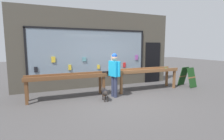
{
  "coord_description": "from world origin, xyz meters",
  "views": [
    {
      "loc": [
        -2.63,
        -5.4,
        1.89
      ],
      "look_at": [
        -0.01,
        0.78,
        0.99
      ],
      "focal_mm": 28.0,
      "sensor_mm": 36.0,
      "label": 1
    }
  ],
  "objects_px": {
    "display_table_left": "(67,79)",
    "small_dog": "(105,92)",
    "display_table_right": "(146,72)",
    "person_browsing": "(114,72)",
    "sandwich_board_sign": "(187,77)"
  },
  "relations": [
    {
      "from": "person_browsing",
      "to": "sandwich_board_sign",
      "type": "relative_size",
      "value": 1.82
    },
    {
      "from": "person_browsing",
      "to": "display_table_left",
      "type": "bearing_deg",
      "value": 59.67
    },
    {
      "from": "display_table_left",
      "to": "small_dog",
      "type": "xyz_separation_m",
      "value": [
        1.17,
        -0.77,
        -0.43
      ]
    },
    {
      "from": "display_table_right",
      "to": "person_browsing",
      "type": "relative_size",
      "value": 1.75
    },
    {
      "from": "sandwich_board_sign",
      "to": "person_browsing",
      "type": "bearing_deg",
      "value": 172.78
    },
    {
      "from": "sandwich_board_sign",
      "to": "small_dog",
      "type": "bearing_deg",
      "value": 175.99
    },
    {
      "from": "small_dog",
      "to": "display_table_left",
      "type": "bearing_deg",
      "value": 61.17
    },
    {
      "from": "display_table_left",
      "to": "person_browsing",
      "type": "height_order",
      "value": "person_browsing"
    },
    {
      "from": "display_table_right",
      "to": "sandwich_board_sign",
      "type": "bearing_deg",
      "value": -6.44
    },
    {
      "from": "display_table_right",
      "to": "sandwich_board_sign",
      "type": "distance_m",
      "value": 2.2
    },
    {
      "from": "display_table_left",
      "to": "small_dog",
      "type": "bearing_deg",
      "value": -33.55
    },
    {
      "from": "display_table_right",
      "to": "person_browsing",
      "type": "height_order",
      "value": "person_browsing"
    },
    {
      "from": "small_dog",
      "to": "sandwich_board_sign",
      "type": "distance_m",
      "value": 4.44
    },
    {
      "from": "small_dog",
      "to": "sandwich_board_sign",
      "type": "bearing_deg",
      "value": -78.37
    },
    {
      "from": "display_table_left",
      "to": "small_dog",
      "type": "height_order",
      "value": "display_table_left"
    }
  ]
}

